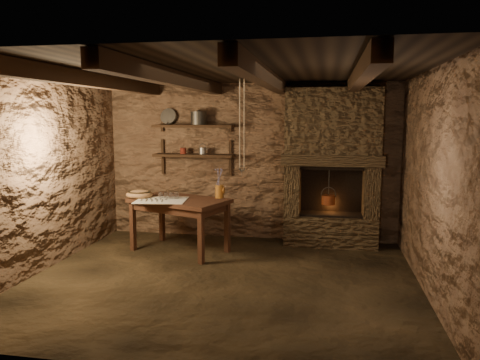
% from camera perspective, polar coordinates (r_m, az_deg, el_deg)
% --- Properties ---
extents(floor, '(4.50, 4.50, 0.00)m').
position_cam_1_polar(floor, '(5.58, -2.25, -12.10)').
color(floor, black).
rests_on(floor, ground).
extents(back_wall, '(4.50, 0.04, 2.40)m').
position_cam_1_polar(back_wall, '(7.25, 1.19, 2.24)').
color(back_wall, '#4A3122').
rests_on(back_wall, floor).
extents(front_wall, '(4.50, 0.04, 2.40)m').
position_cam_1_polar(front_wall, '(3.40, -9.82, -4.16)').
color(front_wall, '#4A3122').
rests_on(front_wall, floor).
extents(left_wall, '(0.04, 4.00, 2.40)m').
position_cam_1_polar(left_wall, '(6.20, -23.06, 0.68)').
color(left_wall, '#4A3122').
rests_on(left_wall, floor).
extents(right_wall, '(0.04, 4.00, 2.40)m').
position_cam_1_polar(right_wall, '(5.28, 22.23, -0.40)').
color(right_wall, '#4A3122').
rests_on(right_wall, floor).
extents(ceiling, '(4.50, 4.00, 0.04)m').
position_cam_1_polar(ceiling, '(5.28, -2.39, 13.22)').
color(ceiling, black).
rests_on(ceiling, back_wall).
extents(beam_far_left, '(0.14, 3.95, 0.16)m').
position_cam_1_polar(beam_far_left, '(5.79, -17.32, 11.51)').
color(beam_far_left, black).
rests_on(beam_far_left, ceiling).
extents(beam_mid_left, '(0.14, 3.95, 0.16)m').
position_cam_1_polar(beam_mid_left, '(5.40, -7.68, 12.08)').
color(beam_mid_left, black).
rests_on(beam_mid_left, ceiling).
extents(beam_mid_right, '(0.14, 3.95, 0.16)m').
position_cam_1_polar(beam_mid_right, '(5.18, 3.14, 12.32)').
color(beam_mid_right, black).
rests_on(beam_mid_right, ceiling).
extents(beam_far_right, '(0.14, 3.95, 0.16)m').
position_cam_1_polar(beam_far_right, '(5.15, 14.50, 12.12)').
color(beam_far_right, black).
rests_on(beam_far_right, ceiling).
extents(shelf_lower, '(1.25, 0.30, 0.04)m').
position_cam_1_polar(shelf_lower, '(7.27, -5.64, 3.01)').
color(shelf_lower, black).
rests_on(shelf_lower, back_wall).
extents(shelf_upper, '(1.25, 0.30, 0.04)m').
position_cam_1_polar(shelf_upper, '(7.25, -5.69, 6.56)').
color(shelf_upper, black).
rests_on(shelf_upper, back_wall).
extents(hearth, '(1.43, 0.51, 2.30)m').
position_cam_1_polar(hearth, '(6.92, 11.15, 2.05)').
color(hearth, '#37291B').
rests_on(hearth, floor).
extents(work_table, '(1.51, 1.18, 0.76)m').
position_cam_1_polar(work_table, '(6.66, -7.36, -5.22)').
color(work_table, '#311B11').
rests_on(work_table, floor).
extents(linen_cloth, '(0.74, 0.62, 0.01)m').
position_cam_1_polar(linen_cloth, '(6.48, -9.57, -2.45)').
color(linen_cloth, beige).
rests_on(linen_cloth, work_table).
extents(pewter_cutlery_row, '(0.59, 0.29, 0.01)m').
position_cam_1_polar(pewter_cutlery_row, '(6.46, -9.64, -2.39)').
color(pewter_cutlery_row, gray).
rests_on(pewter_cutlery_row, linen_cloth).
extents(drinking_glasses, '(0.22, 0.07, 0.09)m').
position_cam_1_polar(drinking_glasses, '(6.59, -9.01, -1.85)').
color(drinking_glasses, silver).
rests_on(drinking_glasses, linen_cloth).
extents(stoneware_jug, '(0.13, 0.12, 0.42)m').
position_cam_1_polar(stoneware_jug, '(6.58, -2.49, -0.64)').
color(stoneware_jug, '#B06822').
rests_on(stoneware_jug, work_table).
extents(wooden_bowl, '(0.39, 0.39, 0.13)m').
position_cam_1_polar(wooden_bowl, '(6.77, -12.16, -1.74)').
color(wooden_bowl, '#9A6B42').
rests_on(wooden_bowl, work_table).
extents(iron_stockpot, '(0.25, 0.25, 0.18)m').
position_cam_1_polar(iron_stockpot, '(7.23, -5.06, 7.44)').
color(iron_stockpot, '#2E2C29').
rests_on(iron_stockpot, shelf_upper).
extents(tin_pan, '(0.27, 0.14, 0.25)m').
position_cam_1_polar(tin_pan, '(7.48, -8.72, 7.68)').
color(tin_pan, '#9A9A95').
rests_on(tin_pan, shelf_upper).
extents(small_kettle, '(0.16, 0.13, 0.16)m').
position_cam_1_polar(small_kettle, '(7.23, -4.57, 3.56)').
color(small_kettle, '#9A9A95').
rests_on(small_kettle, shelf_lower).
extents(rusty_tin, '(0.12, 0.12, 0.09)m').
position_cam_1_polar(rusty_tin, '(7.32, -6.94, 3.55)').
color(rusty_tin, maroon).
rests_on(rusty_tin, shelf_lower).
extents(red_pot, '(0.22, 0.22, 0.54)m').
position_cam_1_polar(red_pot, '(6.95, 10.73, -2.31)').
color(red_pot, maroon).
rests_on(red_pot, hearth).
extents(hanging_ropes, '(0.08, 0.08, 1.20)m').
position_cam_1_polar(hanging_ropes, '(6.27, 0.24, 6.87)').
color(hanging_ropes, '#C5AC8B').
rests_on(hanging_ropes, ceiling).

